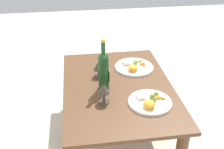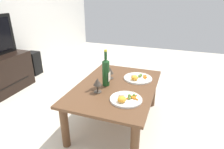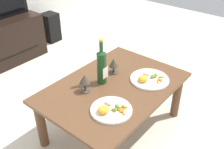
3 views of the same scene
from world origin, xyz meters
name	(u,v)px [view 1 (image 1 of 3)]	position (x,y,z in m)	size (l,w,h in m)	color
ground_plane	(117,133)	(0.00, 0.00, 0.00)	(6.40, 6.40, 0.00)	beige
dining_table	(118,94)	(0.00, 0.00, 0.36)	(1.06, 0.74, 0.43)	brown
wine_bottle	(104,70)	(-0.02, 0.10, 0.57)	(0.07, 0.07, 0.36)	#19471E
goblet_left	(104,90)	(-0.18, 0.12, 0.52)	(0.07, 0.07, 0.14)	#473D33
goblet_right	(99,66)	(0.14, 0.12, 0.51)	(0.08, 0.08, 0.13)	#473D33
dinner_plate_left	(150,102)	(-0.23, -0.16, 0.44)	(0.27, 0.27, 0.06)	white
dinner_plate_right	(134,67)	(0.23, -0.16, 0.44)	(0.30, 0.30, 0.06)	white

